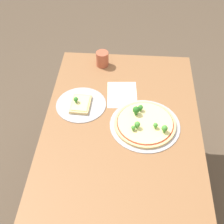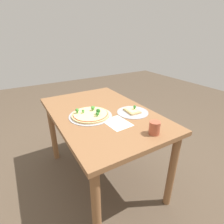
% 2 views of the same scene
% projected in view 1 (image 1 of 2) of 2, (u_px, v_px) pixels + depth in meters
% --- Properties ---
extents(ground_plane, '(8.00, 8.00, 0.00)m').
position_uv_depth(ground_plane, '(119.00, 200.00, 2.10)').
color(ground_plane, brown).
extents(dining_table, '(1.23, 0.79, 0.74)m').
position_uv_depth(dining_table, '(121.00, 141.00, 1.63)').
color(dining_table, brown).
rests_on(dining_table, ground_plane).
extents(pizza_tray_whole, '(0.35, 0.35, 0.07)m').
position_uv_depth(pizza_tray_whole, '(145.00, 123.00, 1.56)').
color(pizza_tray_whole, '#A3A3A8').
rests_on(pizza_tray_whole, dining_table).
extents(pizza_tray_slice, '(0.27, 0.27, 0.06)m').
position_uv_depth(pizza_tray_slice, '(81.00, 104.00, 1.66)').
color(pizza_tray_slice, '#A3A3A8').
rests_on(pizza_tray_slice, dining_table).
extents(drinking_cup, '(0.07, 0.07, 0.09)m').
position_uv_depth(drinking_cup, '(102.00, 59.00, 1.88)').
color(drinking_cup, '#AD5138').
rests_on(drinking_cup, dining_table).
extents(paper_menu, '(0.22, 0.18, 0.00)m').
position_uv_depth(paper_menu, '(122.00, 95.00, 1.73)').
color(paper_menu, white).
rests_on(paper_menu, dining_table).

